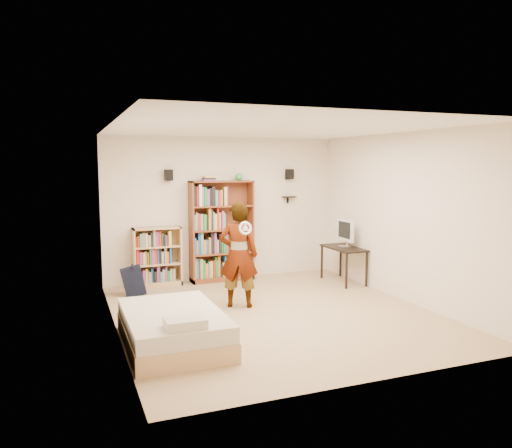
{
  "coord_description": "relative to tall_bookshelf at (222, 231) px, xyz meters",
  "views": [
    {
      "loc": [
        -2.85,
        -6.57,
        2.19
      ],
      "look_at": [
        -0.06,
        0.6,
        1.27
      ],
      "focal_mm": 35.0,
      "sensor_mm": 36.0,
      "label": 1
    }
  ],
  "objects": [
    {
      "name": "ground",
      "position": [
        0.08,
        -2.33,
        -0.94
      ],
      "size": [
        4.5,
        5.0,
        0.01
      ],
      "primitive_type": "cube",
      "color": "tan",
      "rests_on": "ground"
    },
    {
      "name": "room_shell",
      "position": [
        0.08,
        -2.33,
        0.82
      ],
      "size": [
        4.52,
        5.02,
        2.71
      ],
      "color": "silver",
      "rests_on": "ground"
    },
    {
      "name": "crown_molding",
      "position": [
        0.08,
        -2.33,
        1.73
      ],
      "size": [
        4.5,
        5.0,
        0.06
      ],
      "color": "silver",
      "rests_on": "room_shell"
    },
    {
      "name": "speaker_left",
      "position": [
        -0.97,
        0.07,
        1.06
      ],
      "size": [
        0.14,
        0.12,
        0.2
      ],
      "primitive_type": "cube",
      "color": "black",
      "rests_on": "room_shell"
    },
    {
      "name": "speaker_right",
      "position": [
        1.43,
        0.07,
        1.06
      ],
      "size": [
        0.14,
        0.12,
        0.2
      ],
      "primitive_type": "cube",
      "color": "black",
      "rests_on": "room_shell"
    },
    {
      "name": "wall_shelf",
      "position": [
        1.43,
        0.08,
        0.61
      ],
      "size": [
        0.25,
        0.16,
        0.02
      ],
      "primitive_type": "cube",
      "color": "black",
      "rests_on": "room_shell"
    },
    {
      "name": "tall_bookshelf",
      "position": [
        0.0,
        0.0,
        0.0
      ],
      "size": [
        1.19,
        0.35,
        1.89
      ],
      "primitive_type": null,
      "color": "brown",
      "rests_on": "ground"
    },
    {
      "name": "low_bookshelf",
      "position": [
        -1.22,
        0.01,
        -0.41
      ],
      "size": [
        0.85,
        0.32,
        1.07
      ],
      "primitive_type": null,
      "color": "tan",
      "rests_on": "ground"
    },
    {
      "name": "computer_desk",
      "position": [
        2.07,
        -0.96,
        -0.61
      ],
      "size": [
        0.49,
        0.97,
        0.66
      ],
      "primitive_type": null,
      "color": "black",
      "rests_on": "ground"
    },
    {
      "name": "imac",
      "position": [
        2.11,
        -0.91,
        -0.03
      ],
      "size": [
        0.16,
        0.52,
        0.51
      ],
      "primitive_type": null,
      "rotation": [
        0.0,
        0.0,
        -0.12
      ],
      "color": "silver",
      "rests_on": "computer_desk"
    },
    {
      "name": "daybed",
      "position": [
        -1.57,
        -3.03,
        -0.68
      ],
      "size": [
        1.15,
        1.76,
        0.52
      ],
      "primitive_type": null,
      "color": "beige",
      "rests_on": "ground"
    },
    {
      "name": "person",
      "position": [
        -0.29,
        -1.79,
        -0.13
      ],
      "size": [
        0.7,
        0.6,
        1.63
      ],
      "primitive_type": "imported",
      "rotation": [
        0.0,
        0.0,
        2.72
      ],
      "color": "black",
      "rests_on": "ground"
    },
    {
      "name": "wii_wheel",
      "position": [
        -0.29,
        -2.09,
        0.32
      ],
      "size": [
        0.2,
        0.08,
        0.2
      ],
      "primitive_type": "torus",
      "rotation": [
        1.36,
        0.0,
        0.0
      ],
      "color": "silver",
      "rests_on": "person"
    },
    {
      "name": "navy_bag",
      "position": [
        -1.72,
        -0.53,
        -0.69
      ],
      "size": [
        0.38,
        0.26,
        0.51
      ],
      "primitive_type": null,
      "rotation": [
        0.0,
        0.0,
        -0.04
      ],
      "color": "black",
      "rests_on": "ground"
    }
  ]
}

